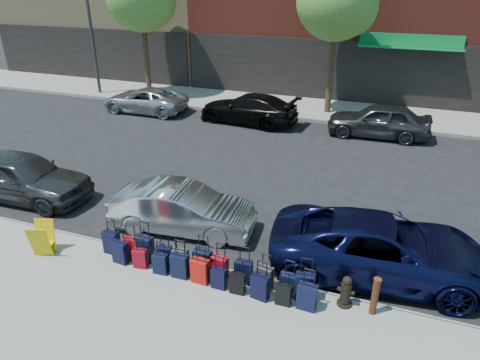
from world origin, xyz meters
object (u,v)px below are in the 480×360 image
at_px(display_rack, 42,239).
at_px(car_near_1, 182,209).
at_px(tree_center, 340,2).
at_px(car_far_2, 379,120).
at_px(car_far_1, 248,109).
at_px(fire_hydrant, 346,292).
at_px(streetlight, 92,12).
at_px(car_far_0, 145,100).
at_px(suitcase_front_5, 203,262).
at_px(car_near_0, 22,176).
at_px(bollard, 375,296).
at_px(car_near_2, 382,248).

distance_m(display_rack, car_near_1, 3.62).
xyz_separation_m(tree_center, car_far_2, (2.51, -2.58, -4.66)).
bearing_deg(car_far_1, fire_hydrant, 33.97).
height_order(streetlight, car_far_0, streetlight).
distance_m(suitcase_front_5, car_near_0, 7.33).
bearing_deg(bollard, car_near_2, 89.45).
bearing_deg(bollard, car_near_1, 161.46).
bearing_deg(car_near_2, fire_hydrant, 153.20).
distance_m(bollard, car_near_1, 5.60).
relative_size(streetlight, car_far_2, 1.82).
xyz_separation_m(streetlight, display_rack, (8.69, -14.24, -4.08)).
height_order(tree_center, car_far_0, tree_center).
distance_m(car_near_1, car_far_0, 12.06).
bearing_deg(car_near_2, tree_center, 8.45).
relative_size(car_near_0, car_far_0, 1.00).
xyz_separation_m(tree_center, car_near_0, (-7.75, -12.53, -4.64)).
distance_m(display_rack, car_far_0, 12.95).
bearing_deg(car_far_2, car_far_0, -90.83).
bearing_deg(suitcase_front_5, car_near_2, 27.09).
distance_m(bollard, car_far_2, 11.73).
relative_size(suitcase_front_5, car_far_2, 0.23).
bearing_deg(car_far_1, car_near_1, 14.25).
bearing_deg(tree_center, streetlight, -177.02).
height_order(car_near_0, car_far_2, car_near_0).
distance_m(display_rack, car_near_2, 8.32).
xyz_separation_m(bollard, car_far_1, (-6.77, 11.60, 0.10)).
xyz_separation_m(car_near_2, car_far_2, (-0.73, 10.06, 0.02)).
xyz_separation_m(streetlight, car_far_1, (9.90, -1.98, -3.96)).
distance_m(suitcase_front_5, car_far_0, 14.35).
bearing_deg(car_far_0, tree_center, 106.64).
distance_m(car_near_1, car_far_2, 10.93).
bearing_deg(streetlight, bollard, -39.18).
height_order(display_rack, car_near_1, car_near_1).
bearing_deg(streetlight, fire_hydrant, -40.06).
height_order(fire_hydrant, display_rack, display_rack).
relative_size(tree_center, car_near_0, 1.61).
bearing_deg(streetlight, car_near_0, -64.34).
bearing_deg(streetlight, car_near_1, -46.10).
bearing_deg(streetlight, car_near_2, -35.60).
height_order(fire_hydrant, car_near_0, car_near_0).
bearing_deg(car_far_1, display_rack, 0.17).
distance_m(fire_hydrant, car_near_0, 10.54).
bearing_deg(suitcase_front_5, tree_center, 91.57).
xyz_separation_m(fire_hydrant, car_near_0, (-10.40, 1.69, 0.28)).
distance_m(suitcase_front_5, bollard, 3.88).
xyz_separation_m(fire_hydrant, car_near_2, (0.60, 1.58, 0.24)).
bearing_deg(car_near_2, car_near_0, 83.47).
relative_size(car_near_2, car_far_2, 1.19).
distance_m(car_near_0, car_near_2, 11.00).
height_order(bollard, car_far_2, car_far_2).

